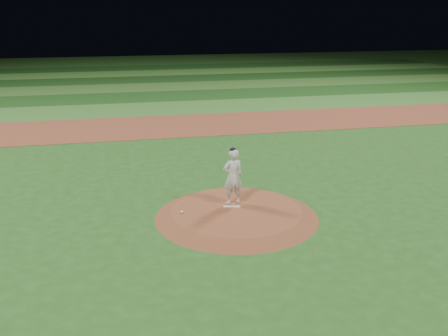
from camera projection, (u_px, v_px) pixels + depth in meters
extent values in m
plane|color=#24571C|center=(236.00, 217.00, 16.87)|extent=(120.00, 120.00, 0.00)
cube|color=brown|center=(182.00, 125.00, 29.89)|extent=(70.00, 6.00, 0.02)
cube|color=#357329|center=(172.00, 108.00, 35.00)|extent=(70.00, 5.00, 0.02)
cube|color=#1A4716|center=(165.00, 96.00, 39.65)|extent=(70.00, 5.00, 0.02)
cube|color=#346725|center=(159.00, 87.00, 44.31)|extent=(70.00, 5.00, 0.02)
cube|color=#184114|center=(154.00, 79.00, 48.96)|extent=(70.00, 5.00, 0.02)
cube|color=#3A792C|center=(151.00, 73.00, 53.61)|extent=(70.00, 5.00, 0.02)
cube|color=#174215|center=(148.00, 68.00, 58.26)|extent=(70.00, 5.00, 0.02)
cone|color=brown|center=(236.00, 213.00, 16.83)|extent=(5.50, 5.50, 0.25)
cube|color=white|center=(232.00, 207.00, 17.02)|extent=(0.59, 0.28, 0.03)
ellipsoid|color=silver|center=(182.00, 212.00, 16.53)|extent=(0.12, 0.12, 0.07)
imported|color=silver|center=(233.00, 177.00, 17.02)|extent=(0.79, 0.59, 1.97)
ellipsoid|color=black|center=(233.00, 150.00, 16.73)|extent=(0.22, 0.22, 0.15)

